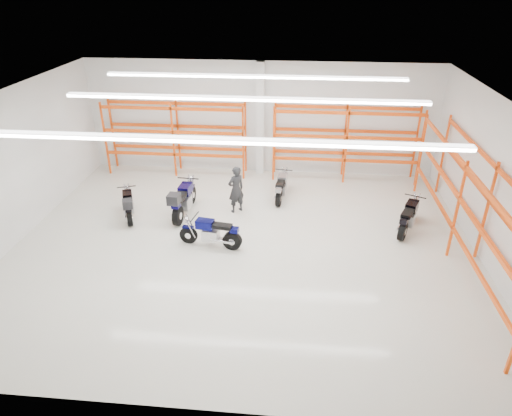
# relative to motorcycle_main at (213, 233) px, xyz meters

# --- Properties ---
(ground) EXTENTS (14.00, 14.00, 0.00)m
(ground) POSITION_rel_motorcycle_main_xyz_m (0.91, 0.16, -0.46)
(ground) COLOR beige
(ground) RESTS_ON ground
(room_shell) EXTENTS (14.02, 12.02, 4.51)m
(room_shell) POSITION_rel_motorcycle_main_xyz_m (0.91, 0.19, 2.83)
(room_shell) COLOR silver
(room_shell) RESTS_ON ground
(motorcycle_main) EXTENTS (1.98, 0.71, 0.97)m
(motorcycle_main) POSITION_rel_motorcycle_main_xyz_m (0.00, 0.00, 0.00)
(motorcycle_main) COLOR black
(motorcycle_main) RESTS_ON ground
(motorcycle_back_a) EXTENTS (0.96, 1.91, 1.01)m
(motorcycle_back_a) POSITION_rel_motorcycle_main_xyz_m (-3.15, 1.50, 0.03)
(motorcycle_back_a) COLOR black
(motorcycle_back_a) RESTS_ON ground
(motorcycle_back_b) EXTENTS (0.76, 2.37, 1.22)m
(motorcycle_back_b) POSITION_rel_motorcycle_main_xyz_m (-1.36, 1.82, 0.13)
(motorcycle_back_b) COLOR black
(motorcycle_back_b) RESTS_ON ground
(motorcycle_back_c) EXTENTS (0.64, 1.92, 0.94)m
(motorcycle_back_c) POSITION_rel_motorcycle_main_xyz_m (1.91, 3.52, -0.01)
(motorcycle_back_c) COLOR black
(motorcycle_back_c) RESTS_ON ground
(motorcycle_back_d) EXTENTS (1.05, 1.95, 1.02)m
(motorcycle_back_d) POSITION_rel_motorcycle_main_xyz_m (6.08, 1.53, 0.02)
(motorcycle_back_d) COLOR black
(motorcycle_back_d) RESTS_ON ground
(standing_man) EXTENTS (0.73, 0.70, 1.68)m
(standing_man) POSITION_rel_motorcycle_main_xyz_m (0.40, 2.37, 0.39)
(standing_man) COLOR black
(standing_man) RESTS_ON ground
(structural_column) EXTENTS (0.32, 0.32, 4.50)m
(structural_column) POSITION_rel_motorcycle_main_xyz_m (0.91, 5.98, 1.79)
(structural_column) COLOR white
(structural_column) RESTS_ON ground
(pallet_racking_back_left) EXTENTS (5.67, 0.87, 3.00)m
(pallet_racking_back_left) POSITION_rel_motorcycle_main_xyz_m (-2.49, 5.64, 1.33)
(pallet_racking_back_left) COLOR #E63A00
(pallet_racking_back_left) RESTS_ON ground
(pallet_racking_back_right) EXTENTS (5.67, 0.87, 3.00)m
(pallet_racking_back_right) POSITION_rel_motorcycle_main_xyz_m (4.31, 5.64, 1.33)
(pallet_racking_back_right) COLOR #E63A00
(pallet_racking_back_right) RESTS_ON ground
(pallet_racking_side) EXTENTS (0.87, 9.07, 3.00)m
(pallet_racking_side) POSITION_rel_motorcycle_main_xyz_m (7.39, 0.16, 1.36)
(pallet_racking_side) COLOR #E63A00
(pallet_racking_side) RESTS_ON ground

